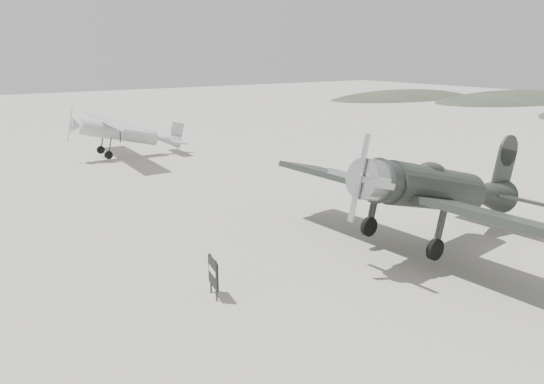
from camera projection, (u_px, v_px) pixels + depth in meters
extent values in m
plane|color=gray|center=(308.00, 227.00, 21.38)|extent=(160.00, 160.00, 0.00)
ellipsoid|color=#2E3627|center=(514.00, 100.00, 76.53)|extent=(36.00, 18.00, 6.00)
ellipsoid|color=#2E3627|center=(403.00, 98.00, 80.60)|extent=(32.00, 16.00, 5.20)
cylinder|color=black|center=(432.00, 189.00, 18.30)|extent=(4.63, 1.65, 1.46)
cone|color=black|center=(487.00, 175.00, 20.28)|extent=(2.76, 1.47, 1.35)
cylinder|color=silver|center=(368.00, 205.00, 16.46)|extent=(0.99, 1.33, 1.29)
cone|color=silver|center=(354.00, 208.00, 16.10)|extent=(0.39, 0.60, 0.58)
cube|color=silver|center=(355.00, 208.00, 16.14)|extent=(0.07, 0.19, 2.70)
ellipsoid|color=black|center=(429.00, 172.00, 18.02)|extent=(1.17, 0.76, 0.48)
cube|color=black|center=(417.00, 203.00, 17.97)|extent=(2.71, 12.56, 0.23)
cube|color=black|center=(500.00, 170.00, 20.75)|extent=(1.33, 4.41, 0.10)
cube|color=black|center=(504.00, 148.00, 20.62)|extent=(1.25, 0.16, 1.87)
cylinder|color=black|center=(441.00, 257.00, 17.02)|extent=(0.71, 0.20, 0.71)
cylinder|color=black|center=(376.00, 234.00, 19.18)|extent=(0.71, 0.20, 0.71)
cylinder|color=#333333|center=(443.00, 237.00, 16.84)|extent=(0.12, 0.12, 1.46)
cylinder|color=#333333|center=(377.00, 216.00, 19.00)|extent=(0.12, 0.12, 1.46)
cylinder|color=black|center=(502.00, 182.00, 21.03)|extent=(0.23, 0.09, 0.23)
cylinder|color=#AAAEB0|center=(120.00, 132.00, 34.67)|extent=(4.99, 1.40, 1.04)
cone|color=#AAAEB0|center=(168.00, 129.00, 36.29)|extent=(1.77, 1.07, 0.95)
cone|color=#AAAEB0|center=(76.00, 136.00, 33.33)|extent=(0.64, 1.02, 0.99)
cube|color=#AAAEB0|center=(70.00, 136.00, 33.14)|extent=(0.06, 0.14, 2.08)
cube|color=#AAAEB0|center=(113.00, 124.00, 34.33)|extent=(2.55, 10.53, 0.17)
cube|color=#AAAEB0|center=(175.00, 128.00, 36.51)|extent=(1.08, 3.27, 0.08)
cube|color=#AAAEB0|center=(176.00, 119.00, 36.40)|extent=(0.86, 0.14, 1.23)
cylinder|color=black|center=(114.00, 158.00, 33.80)|extent=(0.54, 0.17, 0.53)
cylinder|color=black|center=(106.00, 153.00, 35.54)|extent=(0.54, 0.17, 0.53)
cylinder|color=#333333|center=(113.00, 149.00, 33.66)|extent=(0.09, 0.09, 1.14)
cylinder|color=#333333|center=(105.00, 145.00, 35.40)|extent=(0.09, 0.09, 1.14)
cylinder|color=black|center=(177.00, 132.00, 36.69)|extent=(0.17, 0.08, 0.17)
cylinder|color=#333333|center=(216.00, 281.00, 14.86)|extent=(0.07, 0.07, 1.22)
cylinder|color=#333333|center=(211.00, 273.00, 15.37)|extent=(0.07, 0.07, 1.22)
cube|color=black|center=(213.00, 273.00, 15.08)|extent=(0.23, 0.84, 0.85)
cube|color=beige|center=(212.00, 271.00, 15.05)|extent=(0.15, 0.65, 0.17)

